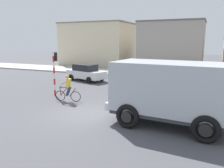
% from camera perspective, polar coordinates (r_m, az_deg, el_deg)
% --- Properties ---
extents(ground_plane, '(120.00, 120.00, 0.00)m').
position_cam_1_polar(ground_plane, '(12.36, -6.38, -7.33)').
color(ground_plane, '#4C4C51').
extents(sidewalk_far, '(80.00, 5.00, 0.16)m').
position_cam_1_polar(sidewalk_far, '(26.42, 10.46, 2.42)').
color(sidewalk_far, '#ADADA8').
rests_on(sidewalk_far, ground).
extents(truck_foreground, '(5.59, 3.14, 2.90)m').
position_cam_1_polar(truck_foreground, '(10.53, 14.74, -1.42)').
color(truck_foreground, '#B2B7BC').
rests_on(truck_foreground, ground).
extents(cyclist, '(1.70, 0.57, 1.72)m').
position_cam_1_polar(cyclist, '(14.72, -11.06, -1.04)').
color(cyclist, black).
rests_on(cyclist, ground).
extents(traffic_light_pole, '(0.24, 0.43, 3.20)m').
position_cam_1_polar(traffic_light_pole, '(16.42, -14.25, 4.28)').
color(traffic_light_pole, red).
rests_on(traffic_light_pole, ground).
extents(car_red_near, '(4.32, 2.75, 1.60)m').
position_cam_1_polar(car_red_near, '(22.28, -6.56, 2.92)').
color(car_red_near, white).
rests_on(car_red_near, ground).
extents(car_white_mid, '(4.10, 2.07, 1.60)m').
position_cam_1_polar(car_white_mid, '(15.54, 18.48, -0.96)').
color(car_white_mid, white).
rests_on(car_white_mid, ground).
extents(pedestrian_near_kerb, '(0.34, 0.22, 1.62)m').
position_cam_1_polar(pedestrian_near_kerb, '(19.94, 20.04, 1.51)').
color(pedestrian_near_kerb, '#2D334C').
rests_on(pedestrian_near_kerb, ground).
extents(building_corner_left, '(10.60, 7.55, 6.67)m').
position_cam_1_polar(building_corner_left, '(37.35, -3.58, 9.98)').
color(building_corner_left, beige).
rests_on(building_corner_left, ground).
extents(building_mid_block, '(8.52, 5.87, 6.49)m').
position_cam_1_polar(building_mid_block, '(32.70, 14.64, 9.40)').
color(building_mid_block, '#9E9389').
rests_on(building_mid_block, ground).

